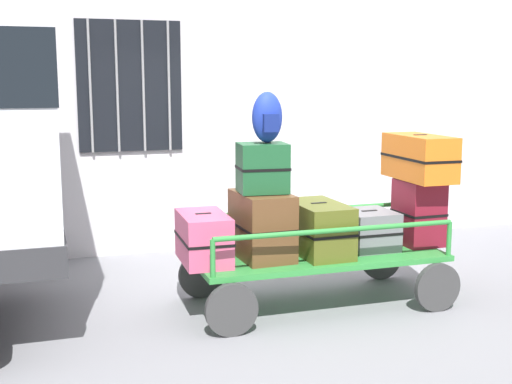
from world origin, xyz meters
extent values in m
plane|color=gray|center=(0.00, 0.00, 0.00)|extent=(40.00, 40.00, 0.00)
cube|color=silver|center=(0.00, 2.45, 2.50)|extent=(12.00, 0.30, 5.00)
cube|color=black|center=(-1.09, 2.28, 2.00)|extent=(1.20, 0.04, 1.50)
cylinder|color=gray|center=(-1.54, 2.24, 2.00)|extent=(0.03, 0.03, 1.50)
cylinder|color=gray|center=(-1.24, 2.24, 2.00)|extent=(0.03, 0.03, 1.50)
cylinder|color=gray|center=(-0.94, 2.24, 2.00)|extent=(0.03, 0.03, 1.50)
cylinder|color=gray|center=(-0.64, 2.24, 2.00)|extent=(0.03, 0.03, 1.50)
cube|color=#2D8438|center=(0.27, -0.07, 0.47)|extent=(2.29, 1.01, 0.05)
cylinder|color=#383838|center=(1.23, -0.60, 0.22)|extent=(0.45, 0.06, 0.45)
cylinder|color=#383838|center=(1.23, 0.45, 0.22)|extent=(0.45, 0.06, 0.45)
cylinder|color=#383838|center=(-0.70, -0.60, 0.22)|extent=(0.45, 0.06, 0.45)
cylinder|color=#383838|center=(-0.70, 0.45, 0.22)|extent=(0.45, 0.06, 0.45)
cylinder|color=#2D8438|center=(1.37, -0.54, 0.65)|extent=(0.04, 0.04, 0.31)
cylinder|color=#2D8438|center=(1.37, 0.39, 0.65)|extent=(0.04, 0.04, 0.31)
cylinder|color=#2D8438|center=(-0.84, -0.54, 0.65)|extent=(0.04, 0.04, 0.31)
cylinder|color=#2D8438|center=(-0.84, 0.39, 0.65)|extent=(0.04, 0.04, 0.31)
cylinder|color=#2D8438|center=(0.27, -0.54, 0.81)|extent=(2.21, 0.04, 0.04)
cylinder|color=#2D8438|center=(0.27, 0.39, 0.81)|extent=(2.21, 0.04, 0.04)
cube|color=#CC4C72|center=(-0.80, -0.06, 0.71)|extent=(0.41, 0.70, 0.43)
cube|color=black|center=(-0.80, -0.06, 0.71)|extent=(0.42, 0.71, 0.02)
cube|color=black|center=(-0.80, -0.06, 0.92)|extent=(0.14, 0.03, 0.02)
cube|color=brown|center=(-0.27, -0.08, 0.79)|extent=(0.45, 0.68, 0.59)
cube|color=black|center=(-0.27, -0.08, 0.79)|extent=(0.47, 0.69, 0.02)
cube|color=black|center=(-0.27, -0.08, 1.08)|extent=(0.15, 0.04, 0.02)
cube|color=#194C28|center=(-0.27, -0.09, 1.31)|extent=(0.45, 0.39, 0.43)
cube|color=black|center=(-0.27, -0.09, 1.31)|extent=(0.46, 0.40, 0.02)
cube|color=black|center=(-0.27, -0.09, 1.52)|extent=(0.15, 0.04, 0.02)
cube|color=#4C5119|center=(0.27, -0.11, 0.73)|extent=(0.44, 0.76, 0.47)
cube|color=black|center=(0.27, -0.11, 0.73)|extent=(0.45, 0.77, 0.02)
cube|color=black|center=(0.27, -0.11, 0.96)|extent=(0.15, 0.03, 0.02)
cube|color=slate|center=(0.80, -0.08, 0.68)|extent=(0.44, 0.50, 0.36)
cube|color=black|center=(0.80, -0.08, 0.68)|extent=(0.45, 0.51, 0.02)
cube|color=black|center=(0.80, -0.08, 0.85)|extent=(0.15, 0.03, 0.02)
cube|color=maroon|center=(1.33, -0.08, 0.81)|extent=(0.37, 0.44, 0.63)
cube|color=black|center=(1.33, -0.08, 0.81)|extent=(0.38, 0.45, 0.02)
cube|color=black|center=(1.33, -0.08, 1.12)|extent=(0.13, 0.03, 0.02)
cube|color=orange|center=(1.33, -0.05, 1.34)|extent=(0.39, 0.84, 0.43)
cube|color=black|center=(1.33, -0.05, 1.34)|extent=(0.40, 0.85, 0.02)
cube|color=black|center=(1.33, -0.05, 1.55)|extent=(0.13, 0.03, 0.02)
ellipsoid|color=navy|center=(-0.23, -0.12, 1.76)|extent=(0.27, 0.19, 0.44)
cube|color=navy|center=(-0.23, -0.21, 1.71)|extent=(0.14, 0.06, 0.15)
camera|label=1|loc=(-2.14, -5.64, 2.08)|focal=47.17mm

